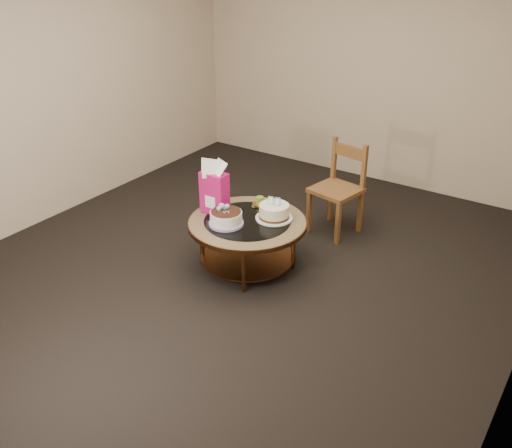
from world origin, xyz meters
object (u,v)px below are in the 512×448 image
Objects in this scene: gift_bag at (214,187)px; dining_chair at (339,188)px; cream_cake at (274,212)px; decorated_cake at (226,218)px; coffee_table at (247,228)px.

gift_bag is 1.29m from dining_chair.
gift_bag is (-0.49, -0.18, 0.17)m from cream_cake.
dining_chair is (0.44, 1.22, -0.06)m from decorated_cake.
cream_cake is at bearing -89.45° from dining_chair.
decorated_cake is 0.92× the size of cream_cake.
dining_chair is at bearing 63.77° from cream_cake.
coffee_table is 2.15× the size of gift_bag.
cream_cake is 0.92m from dining_chair.
gift_bag is at bearing -176.27° from cream_cake.
decorated_cake is at bearing -147.17° from cream_cake.
decorated_cake is 0.33× the size of dining_chair.
coffee_table is at bearing 5.17° from gift_bag.
decorated_cake is at bearing -31.22° from gift_bag.
dining_chair reaches higher than coffee_table.
coffee_table is 1.14× the size of dining_chair.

